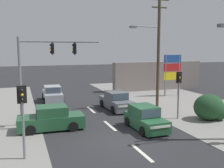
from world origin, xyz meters
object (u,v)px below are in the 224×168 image
Objects in this scene: sedan_receding_far at (116,101)px; pedestal_signal_right_kerb at (179,87)px; traffic_signal_mast at (41,66)px; shopping_plaza_sign at (172,69)px; pedestal_signal_left_kerb at (23,110)px; sedan_oncoming_near at (53,94)px; sedan_kerbside_parked at (51,119)px; hatchback_oncoming_mid at (145,119)px; utility_pole_midground_right at (157,48)px.

pedestal_signal_right_kerb is at bearing -53.75° from sedan_receding_far.
shopping_plaza_sign is (14.56, 7.33, -1.16)m from traffic_signal_mast.
pedestal_signal_left_kerb is 0.83× the size of sedan_receding_far.
sedan_kerbside_parked is (-1.20, -9.42, 0.00)m from sedan_oncoming_near.
sedan_receding_far is at bearing -48.57° from sedan_oncoming_near.
hatchback_oncoming_mid is 0.86× the size of sedan_oncoming_near.
traffic_signal_mast is at bearing -100.93° from sedan_oncoming_near.
shopping_plaza_sign is 1.07× the size of sedan_oncoming_near.
sedan_kerbside_parked is 7.20m from sedan_receding_far.
shopping_plaza_sign is at bearing 50.26° from hatchback_oncoming_mid.
traffic_signal_mast is at bearing -165.23° from utility_pole_midground_right.
hatchback_oncoming_mid is (-8.24, -9.91, -2.28)m from shopping_plaza_sign.
pedestal_signal_left_kerb is at bearing -146.06° from utility_pole_midground_right.
pedestal_signal_right_kerb is 0.83× the size of sedan_oncoming_near.
sedan_receding_far is at bearing 27.14° from traffic_signal_mast.
sedan_oncoming_near is 9.50m from sedan_kerbside_parked.
pedestal_signal_left_kerb reaches higher than sedan_receding_far.
hatchback_oncoming_mid is (-3.45, -1.45, -1.71)m from pedestal_signal_right_kerb.
sedan_oncoming_near and sedan_kerbside_parked have the same top height.
sedan_oncoming_near and sedan_receding_far have the same top height.
utility_pole_midground_right reaches higher than hatchback_oncoming_mid.
sedan_receding_far is (7.75, 8.27, -1.71)m from pedestal_signal_left_kerb.
shopping_plaza_sign is 1.25× the size of hatchback_oncoming_mid.
hatchback_oncoming_mid is at bearing -91.74° from sedan_receding_far.
utility_pole_midground_right is 13.87m from pedestal_signal_left_kerb.
traffic_signal_mast is 1.39× the size of sedan_receding_far.
sedan_oncoming_near is at bearing 173.58° from shopping_plaza_sign.
traffic_signal_mast reaches higher than hatchback_oncoming_mid.
sedan_receding_far is (6.00, 3.98, 0.00)m from sedan_kerbside_parked.
sedan_receding_far is at bearing 46.85° from pedestal_signal_left_kerb.
pedestal_signal_right_kerb is 4.12m from hatchback_oncoming_mid.
hatchback_oncoming_mid is 5.92m from sedan_receding_far.
traffic_signal_mast is 16.34m from shopping_plaza_sign.
shopping_plaza_sign is (4.55, 4.69, -2.29)m from utility_pole_midground_right.
utility_pole_midground_right is at bearing 14.77° from traffic_signal_mast.
sedan_kerbside_parked and sedan_receding_far have the same top height.
pedestal_signal_left_kerb is (-1.25, -4.94, -1.73)m from traffic_signal_mast.
sedan_receding_far is (-8.06, -3.99, -2.28)m from shopping_plaza_sign.
utility_pole_midground_right is at bearing 33.94° from pedestal_signal_left_kerb.
utility_pole_midground_right is 2.28× the size of sedan_receding_far.
sedan_kerbside_parked is (-5.82, 1.94, 0.00)m from hatchback_oncoming_mid.
traffic_signal_mast is at bearing 127.57° from sedan_kerbside_parked.
shopping_plaza_sign is at bearing 26.71° from traffic_signal_mast.
utility_pole_midground_right is 10.41m from traffic_signal_mast.
utility_pole_midground_right reaches higher than traffic_signal_mast.
sedan_oncoming_near is (-8.08, 9.91, -1.71)m from pedestal_signal_right_kerb.
sedan_oncoming_near is at bearing 112.15° from hatchback_oncoming_mid.
utility_pole_midground_right is 11.05m from sedan_kerbside_parked.
pedestal_signal_left_kerb is at bearing -133.15° from sedan_receding_far.
sedan_oncoming_near is (-8.31, 6.14, -4.57)m from utility_pole_midground_right.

